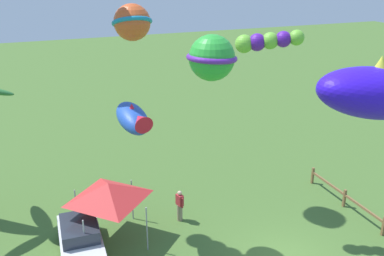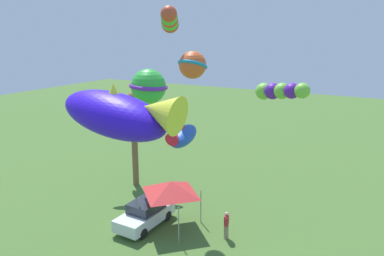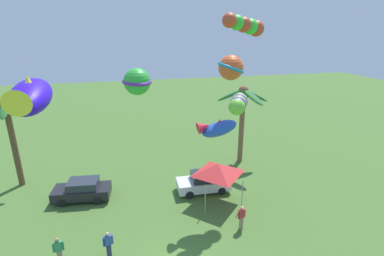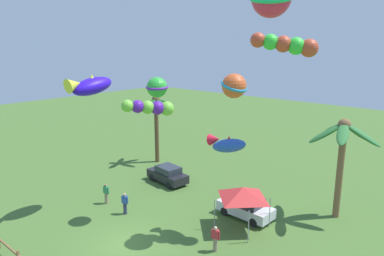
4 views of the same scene
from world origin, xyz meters
name	(u,v)px [view 1 (image 1 of 4)]	position (x,y,z in m)	size (l,w,h in m)	color
rail_fence	(384,224)	(0.13, -5.21, 0.59)	(10.78, 0.12, 0.95)	brown
parked_car_0	(81,240)	(3.67, 7.79, 0.75)	(3.95, 1.84, 1.51)	silver
spectator_2	(180,205)	(4.65, 3.00, 0.81)	(0.54, 0.32, 1.59)	gray
festival_tent	(108,191)	(4.28, 6.38, 2.47)	(2.86, 2.86, 2.85)	#9E9EA3
kite_fish_0	(384,90)	(-5.33, 1.76, 9.09)	(1.61, 3.59, 1.62)	#2D11E7
kite_fish_1	(134,118)	(3.71, 5.24, 5.85)	(2.75, 1.35, 1.32)	blue
kite_ball_2	(132,22)	(4.33, 4.96, 9.51)	(1.64, 1.67, 1.42)	#E25928
kite_tube_4	(267,41)	(2.72, -0.06, 8.74)	(1.57, 2.52, 0.95)	#75CD3B
kite_ball_6	(212,58)	(-1.01, 3.96, 9.11)	(2.00, 2.00, 1.34)	green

